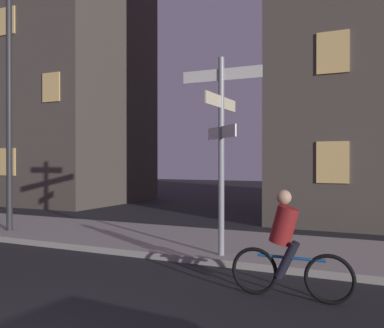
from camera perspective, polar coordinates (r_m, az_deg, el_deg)
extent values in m
cube|color=#9E9991|center=(10.25, 3.25, -10.66)|extent=(40.00, 3.42, 0.14)
cylinder|color=gray|center=(8.60, 3.93, 1.03)|extent=(0.12, 0.12, 3.98)
cube|color=white|center=(8.77, 3.94, 11.81)|extent=(1.69, 0.03, 0.24)
cube|color=beige|center=(8.68, 3.93, 8.24)|extent=(0.03, 1.61, 0.24)
cube|color=white|center=(8.62, 3.93, 4.24)|extent=(0.97, 0.97, 0.24)
cylinder|color=#2D2D30|center=(12.73, -23.23, 6.96)|extent=(0.16, 0.16, 6.71)
torus|color=black|center=(6.55, 17.90, -14.43)|extent=(0.72, 0.06, 0.72)
torus|color=black|center=(6.77, 8.34, -13.92)|extent=(0.72, 0.06, 0.72)
cylinder|color=#1959A5|center=(6.58, 13.04, -12.11)|extent=(1.00, 0.05, 0.04)
cylinder|color=maroon|center=(6.52, 12.18, -7.99)|extent=(0.45, 0.32, 0.61)
sphere|color=tan|center=(6.47, 12.18, -4.35)|extent=(0.22, 0.22, 0.22)
cylinder|color=black|center=(6.69, 12.77, -12.18)|extent=(0.34, 0.12, 0.55)
cylinder|color=black|center=(6.51, 12.43, -12.52)|extent=(0.34, 0.12, 0.55)
cube|color=#4C443D|center=(24.22, -19.36, 13.82)|extent=(10.00, 6.61, 15.34)
cube|color=#F2C672|center=(20.35, -23.40, 0.26)|extent=(0.90, 0.06, 1.20)
cube|color=#F2C672|center=(18.80, -18.31, 9.71)|extent=(0.90, 0.06, 1.20)
cube|color=#F2C672|center=(21.26, -23.45, 17.13)|extent=(0.90, 0.06, 1.20)
cube|color=#F2C672|center=(12.85, 18.27, 0.22)|extent=(0.90, 0.06, 1.20)
cube|color=#F2C672|center=(13.22, 18.30, 13.99)|extent=(0.90, 0.06, 1.20)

